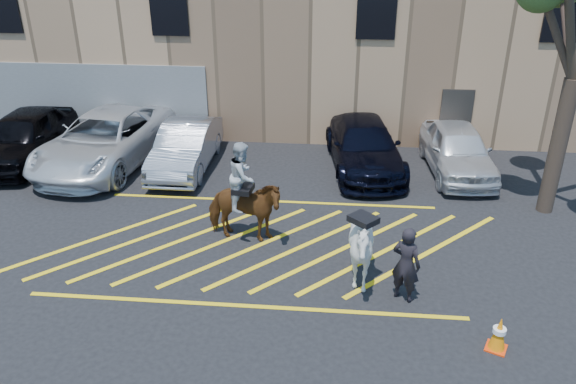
# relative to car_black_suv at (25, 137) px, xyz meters

# --- Properties ---
(ground) EXTENTS (90.00, 90.00, 0.00)m
(ground) POSITION_rel_car_black_suv_xyz_m (8.66, -4.56, -0.86)
(ground) COLOR black
(ground) RESTS_ON ground
(car_black_suv) EXTENTS (2.16, 5.12, 1.73)m
(car_black_suv) POSITION_rel_car_black_suv_xyz_m (0.00, 0.00, 0.00)
(car_black_suv) COLOR black
(car_black_suv) RESTS_ON ground
(car_white_pickup) EXTENTS (3.67, 6.57, 1.74)m
(car_white_pickup) POSITION_rel_car_black_suv_xyz_m (2.84, -0.04, 0.00)
(car_white_pickup) COLOR silver
(car_white_pickup) RESTS_ON ground
(car_silver_sedan) EXTENTS (1.59, 4.53, 1.49)m
(car_silver_sedan) POSITION_rel_car_black_suv_xyz_m (5.59, -0.13, -0.12)
(car_silver_sedan) COLOR #9598A3
(car_silver_sedan) RESTS_ON ground
(car_blue_suv) EXTENTS (2.85, 5.55, 1.54)m
(car_blue_suv) POSITION_rel_car_black_suv_xyz_m (11.42, 0.47, -0.09)
(car_blue_suv) COLOR black
(car_blue_suv) RESTS_ON ground
(car_white_suv) EXTENTS (2.14, 4.69, 1.56)m
(car_white_suv) POSITION_rel_car_black_suv_xyz_m (14.42, 0.36, -0.08)
(car_white_suv) COLOR silver
(car_white_suv) RESTS_ON ground
(handler) EXTENTS (0.76, 0.68, 1.75)m
(handler) POSITION_rel_car_black_suv_xyz_m (12.09, -6.76, 0.01)
(handler) COLOR black
(handler) RESTS_ON ground
(warehouse) EXTENTS (32.42, 10.20, 7.30)m
(warehouse) POSITION_rel_car_black_suv_xyz_m (8.65, 7.43, 2.79)
(warehouse) COLOR tan
(warehouse) RESTS_ON ground
(hatching_zone) EXTENTS (12.60, 5.12, 0.01)m
(hatching_zone) POSITION_rel_car_black_suv_xyz_m (8.66, -4.86, -0.86)
(hatching_zone) COLOR yellow
(hatching_zone) RESTS_ON ground
(mounted_bay) EXTENTS (2.12, 1.16, 2.68)m
(mounted_bay) POSITION_rel_car_black_suv_xyz_m (8.25, -4.60, 0.22)
(mounted_bay) COLOR brown
(mounted_bay) RESTS_ON ground
(saddled_white) EXTENTS (2.26, 2.27, 1.87)m
(saddled_white) POSITION_rel_car_black_suv_xyz_m (11.16, -6.29, 0.07)
(saddled_white) COLOR silver
(saddled_white) RESTS_ON ground
(traffic_cone) EXTENTS (0.50, 0.50, 0.73)m
(traffic_cone) POSITION_rel_car_black_suv_xyz_m (13.74, -8.23, -0.50)
(traffic_cone) COLOR #FA390A
(traffic_cone) RESTS_ON ground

